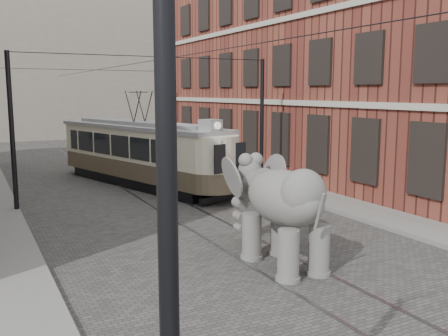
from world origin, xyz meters
TOP-DOWN VIEW (x-y plane):
  - ground at (0.00, 0.00)m, footprint 120.00×120.00m
  - tram_rails at (0.00, 0.00)m, footprint 1.54×80.00m
  - sidewalk_right at (6.00, 0.00)m, footprint 2.00×60.00m
  - sidewalk_left at (-6.50, 0.00)m, footprint 2.00×60.00m
  - brick_building at (11.00, 9.00)m, footprint 8.00×26.00m
  - distant_block at (0.00, 40.00)m, footprint 28.00×10.00m
  - catenary at (-0.20, 5.00)m, footprint 11.00×30.20m
  - tram at (0.31, 9.24)m, footprint 5.46×11.66m
  - elephant at (0.05, -3.51)m, footprint 2.64×4.67m

SIDE VIEW (x-z plane):
  - ground at x=0.00m, z-range 0.00..0.00m
  - tram_rails at x=0.00m, z-range 0.00..0.02m
  - sidewalk_right at x=6.00m, z-range 0.00..0.15m
  - sidewalk_left at x=-6.50m, z-range 0.00..0.15m
  - elephant at x=0.05m, z-range 0.00..2.83m
  - tram at x=0.31m, z-range 0.00..4.55m
  - catenary at x=-0.20m, z-range 0.00..6.00m
  - brick_building at x=11.00m, z-range 0.00..12.00m
  - distant_block at x=0.00m, z-range 0.00..14.00m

